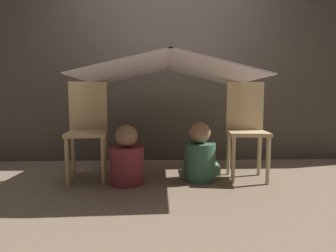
{
  "coord_description": "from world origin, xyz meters",
  "views": [
    {
      "loc": [
        -0.08,
        -2.37,
        0.76
      ],
      "look_at": [
        0.0,
        0.14,
        0.53
      ],
      "focal_mm": 28.0,
      "sensor_mm": 36.0,
      "label": 1
    }
  ],
  "objects": [
    {
      "name": "person_second",
      "position": [
        0.31,
        0.13,
        0.24
      ],
      "size": [
        0.31,
        0.31,
        0.57
      ],
      "color": "#38664C",
      "rests_on": "ground_plane"
    },
    {
      "name": "floor_cushion",
      "position": [
        0.38,
        0.39,
        0.05
      ],
      "size": [
        0.34,
        0.28,
        0.1
      ],
      "color": "#7FB27F",
      "rests_on": "ground_plane"
    },
    {
      "name": "wall_back",
      "position": [
        0.0,
        1.05,
        1.25
      ],
      "size": [
        7.0,
        0.05,
        2.5
      ],
      "color": "#4C4238",
      "rests_on": "ground_plane"
    },
    {
      "name": "chair_left",
      "position": [
        -0.79,
        0.22,
        0.53
      ],
      "size": [
        0.42,
        0.42,
        0.97
      ],
      "rotation": [
        0.0,
        0.0,
        0.14
      ],
      "color": "#D1B27F",
      "rests_on": "ground_plane"
    },
    {
      "name": "person_front",
      "position": [
        -0.39,
        0.05,
        0.23
      ],
      "size": [
        0.32,
        0.32,
        0.55
      ],
      "color": "maroon",
      "rests_on": "ground_plane"
    },
    {
      "name": "chair_right",
      "position": [
        0.79,
        0.22,
        0.53
      ],
      "size": [
        0.41,
        0.41,
        0.97
      ],
      "rotation": [
        0.0,
        0.0,
        -0.12
      ],
      "color": "#D1B27F",
      "rests_on": "ground_plane"
    },
    {
      "name": "sheet_canopy",
      "position": [
        0.0,
        0.14,
        1.06
      ],
      "size": [
        1.56,
        1.21,
        0.2
      ],
      "color": "silver"
    },
    {
      "name": "ground_plane",
      "position": [
        0.0,
        0.0,
        0.0
      ],
      "size": [
        8.8,
        8.8,
        0.0
      ],
      "primitive_type": "plane",
      "color": "#7A6651"
    }
  ]
}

